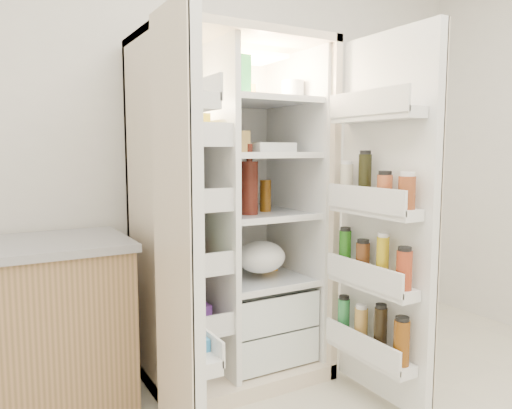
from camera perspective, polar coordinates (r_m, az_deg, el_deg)
wall_back at (r=2.94m, az=-6.17°, el=8.82°), size 4.00×0.02×2.70m
refrigerator at (r=2.67m, az=-3.19°, el=-3.99°), size 0.92×0.70×1.80m
freezer_door at (r=1.89m, az=-9.11°, el=-3.79°), size 0.15×0.40×1.72m
fridge_door at (r=2.35m, az=14.77°, el=-2.58°), size 0.17×0.58×1.72m
kitchen_counter at (r=2.51m, az=-27.76°, el=-13.34°), size 1.12×0.60×0.81m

